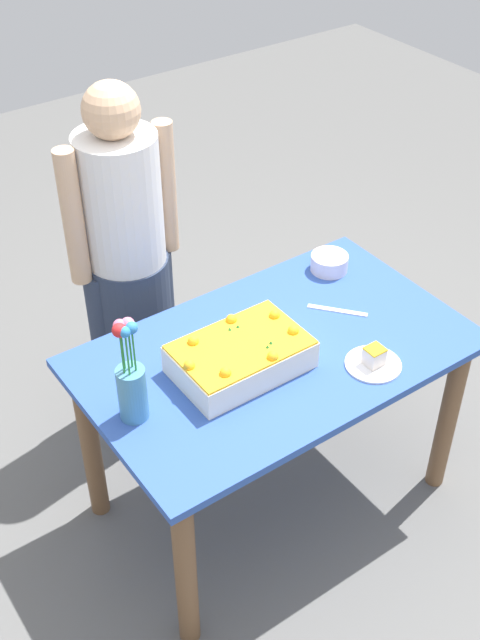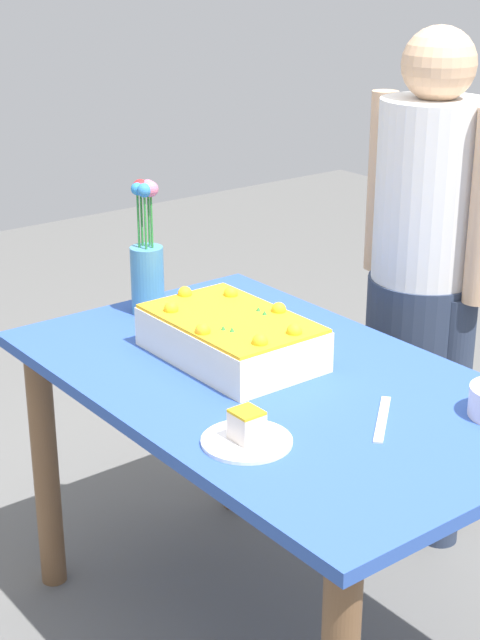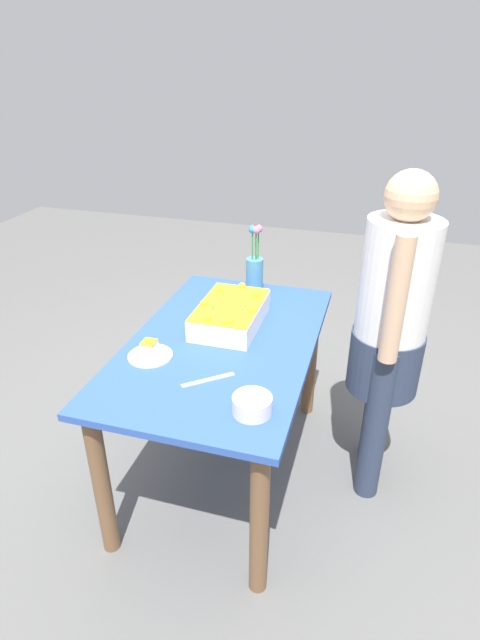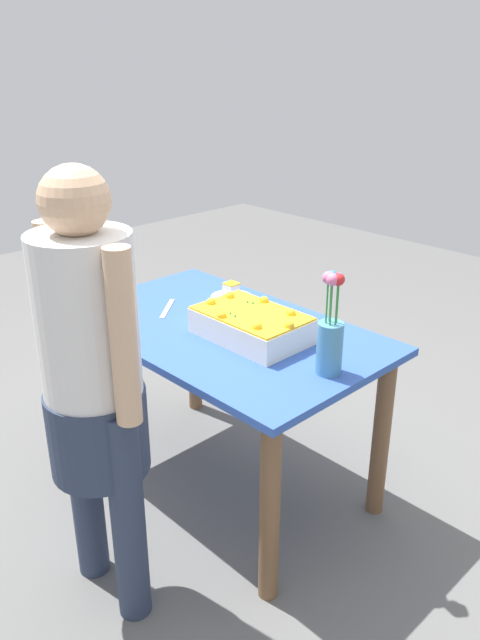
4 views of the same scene
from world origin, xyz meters
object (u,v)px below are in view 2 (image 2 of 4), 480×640
sheet_cake (231,337)px  serving_plate_with_slice (247,434)px  flower_vase (147,264)px  cake_knife (382,419)px  person_standing (425,259)px

sheet_cake → serving_plate_with_slice: size_ratio=2.30×
flower_vase → cake_knife: bearing=-177.2°
sheet_cake → person_standing: person_standing is taller
sheet_cake → person_standing: size_ratio=0.29×
sheet_cake → flower_vase: 0.40m
cake_knife → serving_plate_with_slice: bearing=121.9°
sheet_cake → person_standing: 0.71m
sheet_cake → flower_vase: size_ratio=1.17×
cake_knife → person_standing: (0.48, -0.66, 0.10)m
cake_knife → flower_vase: 0.86m
cake_knife → flower_vase: flower_vase is taller
sheet_cake → person_standing: (0.03, -0.71, 0.05)m
person_standing → sheet_cake: bearing=2.1°
sheet_cake → flower_vase: flower_vase is taller
sheet_cake → flower_vase: (0.39, -0.01, 0.08)m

